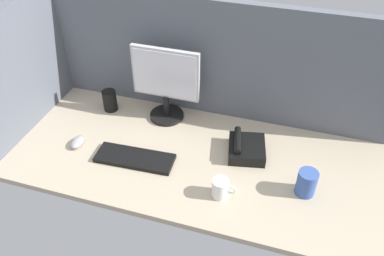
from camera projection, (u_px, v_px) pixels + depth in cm
name	position (u px, v px, depth cm)	size (l,w,h in cm)	color
ground_plane	(192.00, 157.00, 186.67)	(180.00, 80.00, 3.00)	tan
cubicle_wall_back	(214.00, 60.00, 193.95)	(180.00, 5.00, 62.12)	#565B66
cubicle_wall_side	(18.00, 70.00, 186.10)	(5.00, 80.00, 62.12)	#565B66
monitor	(166.00, 82.00, 195.83)	(35.07, 18.00, 39.84)	black
keyboard	(135.00, 158.00, 182.25)	(37.00, 13.00, 2.00)	black
mouse	(77.00, 142.00, 190.10)	(5.60, 9.60, 3.40)	#99999E
mug_ceramic_blue	(306.00, 183.00, 163.41)	(8.43, 8.43, 11.85)	#38569E
mug_black_travel	(110.00, 100.00, 210.46)	(7.50, 7.50, 11.66)	black
mug_ceramic_white	(221.00, 188.00, 163.14)	(10.52, 7.29, 8.75)	white
desk_phone	(246.00, 148.00, 184.37)	(20.43, 22.00, 8.80)	black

